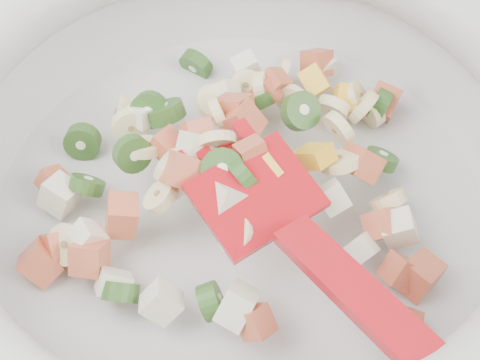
% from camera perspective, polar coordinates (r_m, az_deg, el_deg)
% --- Properties ---
extents(mixing_bowl, '(0.45, 0.43, 0.13)m').
position_cam_1_polar(mixing_bowl, '(0.47, 0.02, 1.19)').
color(mixing_bowl, silver).
rests_on(mixing_bowl, counter).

